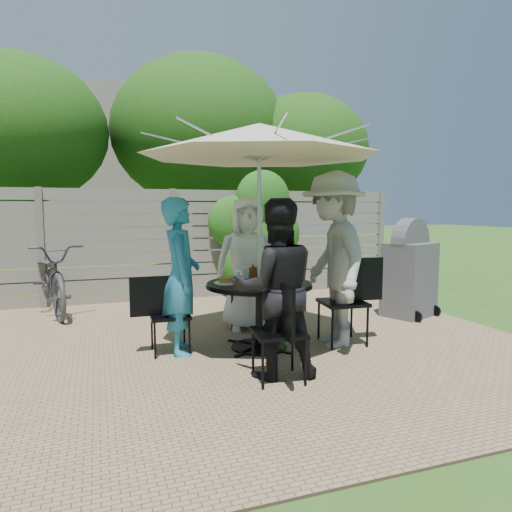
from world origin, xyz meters
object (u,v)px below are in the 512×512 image
object	(u,v)px
chair_back	(246,304)
plate_back	(254,275)
patio_table	(259,303)
coffee_cup	(264,274)
plate_left	(226,281)
glass_front	(274,280)
bbq_grill	(409,272)
plate_front	(266,286)
chair_left	(169,331)
person_front	(276,289)
glass_right	(281,274)
bicycle	(51,278)
person_right	(333,260)
glass_back	(246,273)
chair_front	(279,352)
glass_left	(236,278)
person_left	(181,277)
umbrella	(259,140)
syrup_jug	(253,275)
plate_extra	(282,284)
plate_right	(292,279)
person_back	(247,264)
chair_right	(344,319)

from	to	relation	value
chair_back	plate_back	xyz separation A→B (m)	(-0.10, -0.60, 0.46)
patio_table	coffee_cup	xyz separation A→B (m)	(0.13, 0.20, 0.28)
plate_left	glass_front	bearing A→B (deg)	-38.44
chair_back	bbq_grill	bearing A→B (deg)	93.11
patio_table	plate_front	distance (m)	0.44
chair_left	person_front	world-z (taller)	person_front
glass_right	bicycle	distance (m)	3.61
person_right	glass_back	xyz separation A→B (m)	(-0.88, 0.41, -0.16)
chair_front	glass_right	xyz separation A→B (m)	(0.43, 1.01, 0.53)
person_front	glass_back	xyz separation A→B (m)	(0.07, 1.09, -0.00)
chair_back	glass_back	xyz separation A→B (m)	(-0.22, -0.68, 0.51)
glass_left	chair_front	bearing A→B (deg)	-82.42
person_left	plate_front	distance (m)	0.91
plate_left	bbq_grill	distance (m)	2.93
umbrella	chair_front	size ratio (longest dim) A/B	3.15
chair_back	plate_front	size ratio (longest dim) A/B	3.81
chair_back	glass_front	bearing A→B (deg)	4.61
person_front	bicycle	bearing A→B (deg)	-48.62
glass_back	glass_right	bearing A→B (deg)	-32.26
plate_back	plate_left	size ratio (longest dim) A/B	1.00
chair_front	syrup_jug	size ratio (longest dim) A/B	5.65
chair_back	plate_extra	distance (m)	1.36
person_left	syrup_jug	bearing A→B (deg)	-86.28
umbrella	glass_left	bearing A→B (deg)	-167.26
person_right	chair_front	bearing A→B (deg)	-40.67
glass_right	glass_back	bearing A→B (deg)	147.74
umbrella	glass_front	world-z (taller)	umbrella
bicycle	glass_back	bearing A→B (deg)	-60.39
chair_front	glass_front	xyz separation A→B (m)	(0.22, 0.68, 0.53)
plate_back	coffee_cup	xyz separation A→B (m)	(0.08, -0.15, 0.04)
chair_left	bbq_grill	size ratio (longest dim) A/B	0.60
person_left	plate_right	size ratio (longest dim) A/B	6.33
chair_back	person_front	bearing A→B (deg)	-0.28
chair_back	syrup_jug	world-z (taller)	chair_back
chair_front	syrup_jug	world-z (taller)	chair_front
chair_front	plate_left	xyz separation A→B (m)	(-0.20, 1.01, 0.49)
chair_left	glass_back	size ratio (longest dim) A/B	5.97
plate_left	glass_left	xyz separation A→B (m)	(0.08, -0.12, 0.05)
person_back	glass_right	xyz separation A→B (m)	(0.14, -0.76, -0.03)
patio_table	chair_front	bearing A→B (deg)	-99.21
chair_back	syrup_jug	size ratio (longest dim) A/B	6.20
umbrella	plate_left	size ratio (longest dim) A/B	10.97
plate_right	chair_back	bearing A→B (deg)	101.17
chair_right	glass_back	distance (m)	1.21
coffee_cup	bbq_grill	size ratio (longest dim) A/B	0.09
chair_back	glass_back	bearing A→B (deg)	-8.72
chair_right	plate_back	size ratio (longest dim) A/B	3.78
person_back	chair_left	xyz separation A→B (m)	(-1.09, -0.67, -0.59)
glass_back	syrup_jug	bearing A→B (deg)	-87.17
plate_right	plate_front	bearing A→B (deg)	-144.26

